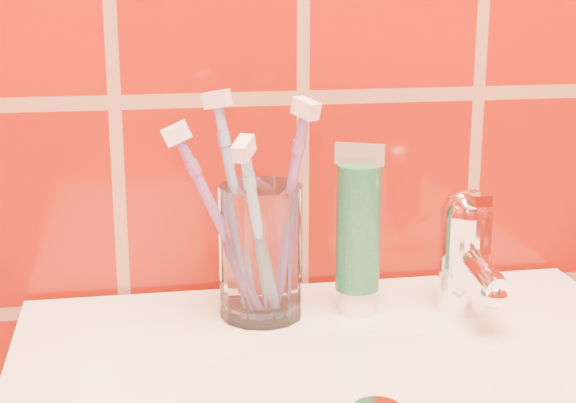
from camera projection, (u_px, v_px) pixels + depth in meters
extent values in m
cylinder|color=white|center=(261.00, 251.00, 0.81)|extent=(0.09, 0.09, 0.13)
cylinder|color=white|center=(357.00, 300.00, 0.83)|extent=(0.03, 0.03, 0.02)
cylinder|color=#155B3A|center=(358.00, 228.00, 0.82)|extent=(0.04, 0.04, 0.12)
cube|color=beige|center=(360.00, 154.00, 0.80)|extent=(0.05, 0.01, 0.02)
cylinder|color=white|center=(464.00, 262.00, 0.83)|extent=(0.05, 0.05, 0.09)
sphere|color=white|center=(467.00, 214.00, 0.82)|extent=(0.05, 0.05, 0.05)
cylinder|color=white|center=(480.00, 268.00, 0.79)|extent=(0.02, 0.09, 0.03)
cube|color=white|center=(473.00, 198.00, 0.80)|extent=(0.02, 0.06, 0.01)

